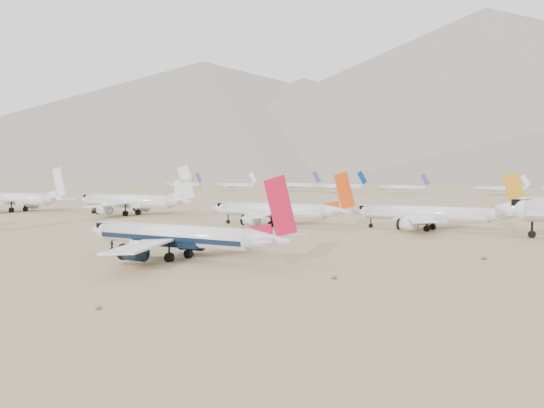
{
  "coord_description": "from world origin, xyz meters",
  "views": [
    {
      "loc": [
        58.68,
        -72.69,
        14.45
      ],
      "look_at": [
        -13.88,
        49.6,
        7.0
      ],
      "focal_mm": 40.0,
      "sensor_mm": 36.0,
      "label": 1
    }
  ],
  "objects": [
    {
      "name": "ground",
      "position": [
        0.0,
        0.0,
        0.0
      ],
      "size": [
        7000.0,
        7000.0,
        0.0
      ],
      "primitive_type": "plane",
      "color": "#947856",
      "rests_on": "ground"
    },
    {
      "name": "main_airliner",
      "position": [
        -4.55,
        4.76,
        3.88
      ],
      "size": [
        39.97,
        39.04,
        14.11
      ],
      "color": "white",
      "rests_on": "ground"
    },
    {
      "name": "row2_gold_tail",
      "position": [
        16.66,
        75.73,
        4.06
      ],
      "size": [
        40.78,
        39.88,
        14.52
      ],
      "color": "white",
      "rests_on": "ground"
    },
    {
      "name": "row2_orange_tail",
      "position": [
        -22.41,
        67.07,
        4.12
      ],
      "size": [
        41.19,
        40.29,
        14.69
      ],
      "color": "white",
      "rests_on": "ground"
    },
    {
      "name": "row2_white_trijet",
      "position": [
        -83.27,
        76.8,
        4.91
      ],
      "size": [
        47.86,
        46.77,
        16.96
      ],
      "color": "white",
      "rests_on": "ground"
    },
    {
      "name": "row2_white_twin",
      "position": [
        -132.9,
        69.62,
        4.61
      ],
      "size": [
        45.87,
        44.89,
        16.39
      ],
      "color": "white",
      "rests_on": "ground"
    },
    {
      "name": "desert_scrub",
      "position": [
        8.47,
        -28.75,
        0.29
      ],
      "size": [
        270.83,
        121.67,
        0.63
      ],
      "color": "brown",
      "rests_on": "ground"
    }
  ]
}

